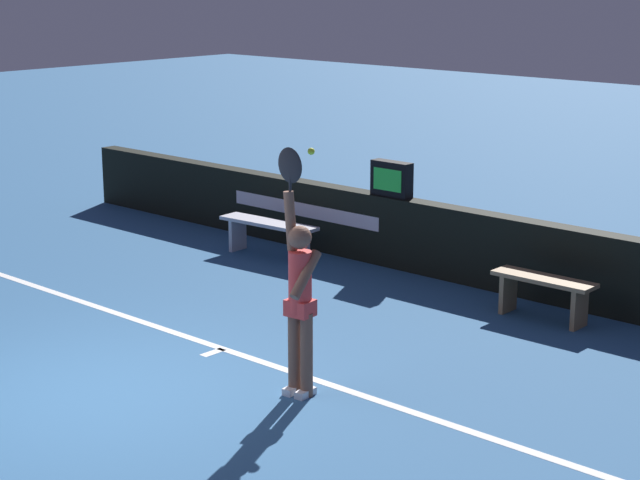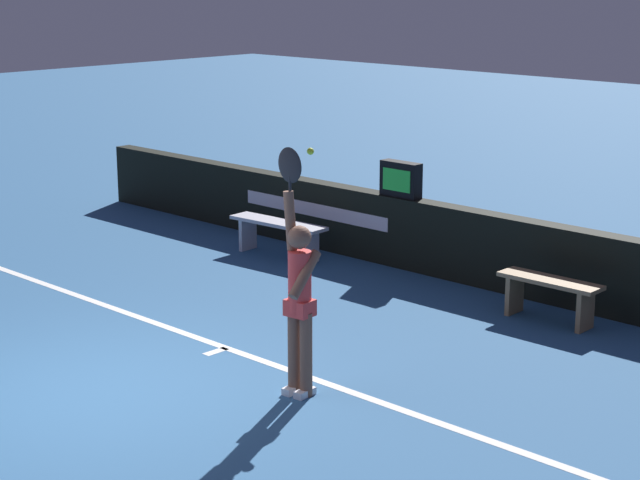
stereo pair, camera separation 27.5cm
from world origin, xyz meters
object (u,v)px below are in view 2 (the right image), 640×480
at_px(tennis_ball, 310,151).
at_px(courtside_bench_near, 550,290).
at_px(tennis_player, 299,295).
at_px(speed_display, 401,179).
at_px(courtside_bench_far, 278,230).

height_order(tennis_ball, courtside_bench_near, tennis_ball).
distance_m(tennis_player, courtside_bench_near, 3.71).
bearing_deg(courtside_bench_near, tennis_ball, -95.81).
bearing_deg(speed_display, tennis_ball, -60.12).
distance_m(speed_display, courtside_bench_far, 1.96).
distance_m(tennis_player, courtside_bench_far, 5.28).
distance_m(courtside_bench_near, courtside_bench_far, 4.44).
bearing_deg(tennis_ball, tennis_player, 176.38).
relative_size(speed_display, courtside_bench_far, 0.38).
height_order(tennis_player, courtside_bench_near, tennis_player).
bearing_deg(courtside_bench_near, tennis_player, -98.39).
xyz_separation_m(speed_display, courtside_bench_far, (-1.58, -0.81, -0.83)).
xyz_separation_m(speed_display, courtside_bench_near, (2.85, -0.70, -0.84)).
relative_size(tennis_player, tennis_ball, 37.40).
bearing_deg(speed_display, courtside_bench_near, -13.75).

